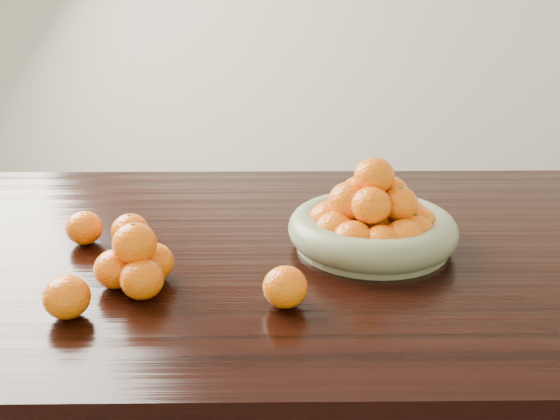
{
  "coord_description": "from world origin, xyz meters",
  "views": [
    {
      "loc": [
        -0.04,
        -1.15,
        1.25
      ],
      "look_at": [
        -0.03,
        -0.02,
        0.83
      ],
      "focal_mm": 40.0,
      "sensor_mm": 36.0,
      "label": 1
    }
  ],
  "objects_px": {
    "dining_table": "(293,283)",
    "fruit_bowl": "(372,223)",
    "loose_orange_0": "(130,231)",
    "orange_pyramid": "(136,263)"
  },
  "relations": [
    {
      "from": "dining_table",
      "to": "fruit_bowl",
      "type": "height_order",
      "value": "fruit_bowl"
    },
    {
      "from": "fruit_bowl",
      "to": "orange_pyramid",
      "type": "bearing_deg",
      "value": -158.32
    },
    {
      "from": "dining_table",
      "to": "loose_orange_0",
      "type": "xyz_separation_m",
      "value": [
        -0.32,
        -0.01,
        0.12
      ]
    },
    {
      "from": "dining_table",
      "to": "fruit_bowl",
      "type": "bearing_deg",
      "value": -6.18
    },
    {
      "from": "fruit_bowl",
      "to": "loose_orange_0",
      "type": "bearing_deg",
      "value": 179.48
    },
    {
      "from": "fruit_bowl",
      "to": "orange_pyramid",
      "type": "xyz_separation_m",
      "value": [
        -0.43,
        -0.17,
        -0.0
      ]
    },
    {
      "from": "fruit_bowl",
      "to": "loose_orange_0",
      "type": "distance_m",
      "value": 0.48
    },
    {
      "from": "fruit_bowl",
      "to": "loose_orange_0",
      "type": "height_order",
      "value": "fruit_bowl"
    },
    {
      "from": "orange_pyramid",
      "to": "loose_orange_0",
      "type": "xyz_separation_m",
      "value": [
        -0.05,
        0.17,
        -0.01
      ]
    },
    {
      "from": "fruit_bowl",
      "to": "orange_pyramid",
      "type": "height_order",
      "value": "fruit_bowl"
    }
  ]
}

